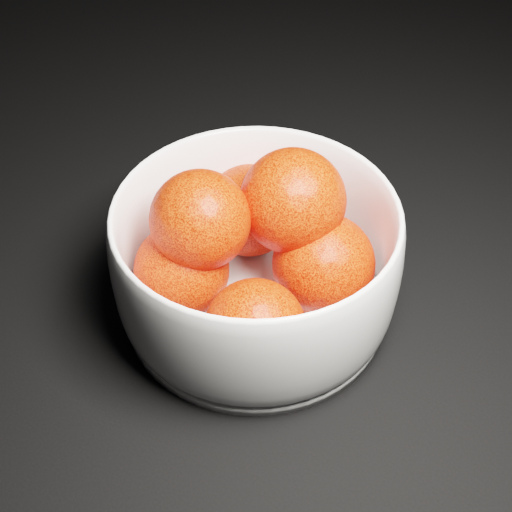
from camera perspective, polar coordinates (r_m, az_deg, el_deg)
The scene contains 3 objects.
ground at distance 0.81m, azimuth 9.43°, elevation 7.41°, with size 3.00×3.00×0.00m, color black.
bowl at distance 0.59m, azimuth 0.00°, elevation -0.41°, with size 0.24×0.24×0.12m.
orange_pile at distance 0.59m, azimuth -0.04°, elevation 0.91°, with size 0.18×0.19×0.13m.
Camera 1 is at (0.30, -0.58, 0.48)m, focal length 50.00 mm.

